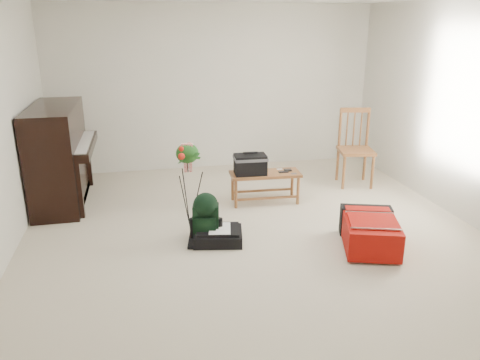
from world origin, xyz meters
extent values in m
cube|color=beige|center=(0.00, 0.00, 0.00)|extent=(5.00, 5.50, 0.01)
cube|color=silver|center=(0.00, 2.75, 1.25)|extent=(5.00, 0.04, 2.50)
cube|color=silver|center=(2.50, 0.00, 1.25)|extent=(0.04, 5.50, 2.50)
cube|color=black|center=(-2.20, 1.60, 0.62)|extent=(0.55, 1.50, 1.25)
cube|color=black|center=(-1.90, 1.60, 0.73)|extent=(0.28, 1.30, 0.10)
cube|color=white|center=(-1.90, 1.60, 0.78)|extent=(0.22, 1.20, 0.02)
cube|color=black|center=(-2.15, 1.60, 0.05)|extent=(0.45, 1.30, 0.10)
cube|color=#905D2F|center=(0.36, 1.02, 0.38)|extent=(0.91, 0.40, 0.04)
cylinder|color=#905D2F|center=(-0.04, 0.88, 0.18)|extent=(0.04, 0.04, 0.37)
cylinder|color=#905D2F|center=(-0.04, 1.16, 0.18)|extent=(0.04, 0.04, 0.37)
cylinder|color=#905D2F|center=(0.76, 0.88, 0.18)|extent=(0.04, 0.04, 0.37)
cylinder|color=#905D2F|center=(0.76, 1.16, 0.18)|extent=(0.04, 0.04, 0.37)
cube|color=#905D2F|center=(1.80, 1.43, 0.50)|extent=(0.55, 0.55, 0.04)
cylinder|color=#905D2F|center=(1.60, 1.23, 0.24)|extent=(0.04, 0.04, 0.48)
cylinder|color=#905D2F|center=(1.60, 1.63, 0.24)|extent=(0.04, 0.04, 0.48)
cylinder|color=#905D2F|center=(2.00, 1.23, 0.24)|extent=(0.04, 0.04, 0.48)
cylinder|color=#905D2F|center=(2.00, 1.63, 0.24)|extent=(0.04, 0.04, 0.48)
cube|color=#905D2F|center=(1.80, 1.63, 1.04)|extent=(0.42, 0.12, 0.07)
cylinder|color=#905D2F|center=(1.60, 1.63, 0.78)|extent=(0.04, 0.04, 0.58)
cylinder|color=#905D2F|center=(2.00, 1.63, 0.78)|extent=(0.04, 0.04, 0.58)
cube|color=#B61707|center=(1.08, -0.46, 0.17)|extent=(0.73, 0.90, 0.30)
cube|color=black|center=(1.08, -0.16, 0.17)|extent=(0.57, 0.33, 0.32)
cube|color=#B61707|center=(1.08, -0.51, 0.33)|extent=(0.58, 0.56, 0.02)
cube|color=silver|center=(1.08, -0.73, 0.34)|extent=(0.47, 0.16, 0.01)
cube|color=black|center=(-0.43, 0.01, 0.06)|extent=(0.57, 0.49, 0.12)
cube|color=black|center=(-0.43, 0.01, 0.14)|extent=(0.50, 0.42, 0.03)
cube|color=white|center=(-0.41, -0.01, 0.16)|extent=(0.27, 0.34, 0.01)
cube|color=black|center=(-0.48, 0.07, 0.19)|extent=(0.18, 0.13, 0.05)
cube|color=black|center=(-0.54, 0.07, 0.20)|extent=(0.30, 0.21, 0.41)
cube|color=black|center=(-0.54, -0.03, 0.18)|extent=(0.22, 0.09, 0.23)
sphere|color=black|center=(-0.54, 0.07, 0.41)|extent=(0.26, 0.26, 0.26)
cube|color=black|center=(-0.61, 0.16, 0.20)|extent=(0.04, 0.03, 0.36)
cube|color=black|center=(-0.48, 0.16, 0.20)|extent=(0.04, 0.03, 0.36)
cylinder|color=black|center=(-0.68, 0.44, 0.80)|extent=(0.01, 0.01, 0.27)
ellipsoid|color=#1D5219|center=(-0.68, 0.44, 0.88)|extent=(0.25, 0.18, 0.23)
cube|color=red|center=(-0.68, 0.42, 0.96)|extent=(0.13, 0.06, 0.07)
camera|label=1|loc=(-1.15, -4.46, 2.23)|focal=35.00mm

